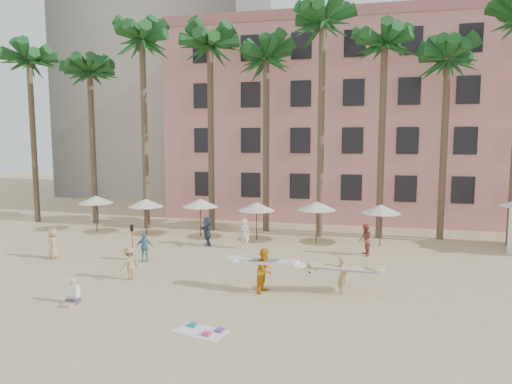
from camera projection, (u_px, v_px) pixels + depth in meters
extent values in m
plane|color=#D1B789|center=(210.00, 307.00, 18.29)|extent=(120.00, 120.00, 0.00)
cube|color=#DC8A86|center=(377.00, 125.00, 40.91)|extent=(35.00, 14.00, 16.00)
cylinder|color=brown|center=(34.00, 142.00, 36.58)|extent=(0.44, 0.44, 13.00)
cylinder|color=brown|center=(93.00, 148.00, 35.99)|extent=(0.44, 0.44, 12.00)
cylinder|color=brown|center=(145.00, 135.00, 33.77)|extent=(0.44, 0.44, 14.00)
cylinder|color=brown|center=(211.00, 139.00, 33.15)|extent=(0.44, 0.44, 13.50)
cylinder|color=brown|center=(266.00, 146.00, 32.78)|extent=(0.44, 0.44, 12.50)
cylinder|color=brown|center=(321.00, 131.00, 30.79)|extent=(0.44, 0.44, 14.50)
cylinder|color=brown|center=(382.00, 142.00, 30.45)|extent=(0.44, 0.44, 13.00)
cylinder|color=brown|center=(444.00, 150.00, 30.08)|extent=(0.44, 0.44, 12.00)
cylinder|color=#332B23|center=(96.00, 214.00, 33.19)|extent=(0.07, 0.07, 2.50)
cone|color=white|center=(96.00, 200.00, 33.06)|extent=(2.50, 2.50, 0.55)
cylinder|color=#332B23|center=(146.00, 218.00, 32.19)|extent=(0.07, 0.07, 2.40)
cone|color=white|center=(146.00, 203.00, 32.06)|extent=(2.50, 2.50, 0.55)
cylinder|color=#332B23|center=(201.00, 219.00, 31.46)|extent=(0.07, 0.07, 2.50)
cone|color=white|center=(200.00, 203.00, 31.34)|extent=(2.50, 2.50, 0.55)
cylinder|color=#332B23|center=(257.00, 222.00, 30.46)|extent=(0.07, 0.07, 2.40)
cone|color=white|center=(257.00, 206.00, 30.34)|extent=(2.50, 2.50, 0.55)
cylinder|color=#332B23|center=(316.00, 223.00, 29.45)|extent=(0.07, 0.07, 2.60)
cone|color=white|center=(317.00, 206.00, 29.31)|extent=(2.50, 2.50, 0.55)
cylinder|color=#332B23|center=(380.00, 226.00, 28.74)|extent=(0.07, 0.07, 2.50)
cone|color=white|center=(381.00, 209.00, 28.61)|extent=(2.50, 2.50, 0.55)
cube|color=white|center=(201.00, 331.00, 16.00)|extent=(2.00, 1.43, 0.02)
cube|color=teal|center=(193.00, 325.00, 16.40)|extent=(0.35, 0.32, 0.10)
cube|color=#D23A7F|center=(207.00, 334.00, 15.63)|extent=(0.33, 0.28, 0.12)
cube|color=#66429E|center=(220.00, 330.00, 15.97)|extent=(0.33, 0.36, 0.08)
imported|color=tan|center=(343.00, 275.00, 19.81)|extent=(0.42, 0.62, 1.65)
cube|color=#D4C785|center=(343.00, 268.00, 19.77)|extent=(2.97, 1.40, 0.35)
imported|color=orange|center=(265.00, 270.00, 20.08)|extent=(0.95, 1.10, 1.95)
cube|color=white|center=(265.00, 262.00, 20.03)|extent=(3.01, 1.15, 0.30)
imported|color=#343E5B|center=(207.00, 231.00, 28.84)|extent=(1.41, 1.69, 1.82)
imported|color=tan|center=(54.00, 243.00, 25.71)|extent=(0.62, 0.88, 1.71)
imported|color=teal|center=(144.00, 247.00, 25.09)|extent=(1.01, 0.67, 1.59)
imported|color=#A58258|center=(129.00, 263.00, 21.83)|extent=(0.89, 1.16, 1.59)
imported|color=white|center=(245.00, 234.00, 28.02)|extent=(0.79, 0.64, 1.87)
imported|color=#A35044|center=(365.00, 240.00, 26.30)|extent=(0.90, 1.04, 1.85)
cylinder|color=black|center=(132.00, 247.00, 24.16)|extent=(0.04, 0.04, 2.10)
cube|color=black|center=(132.00, 228.00, 24.04)|extent=(0.18, 0.03, 0.35)
cube|color=#3F3F4C|center=(73.00, 301.00, 18.74)|extent=(0.44, 0.41, 0.24)
cube|color=tan|center=(68.00, 305.00, 18.41)|extent=(0.39, 0.44, 0.12)
cube|color=white|center=(73.00, 291.00, 18.74)|extent=(0.43, 0.26, 0.54)
sphere|color=tan|center=(73.00, 282.00, 18.70)|extent=(0.24, 0.24, 0.24)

